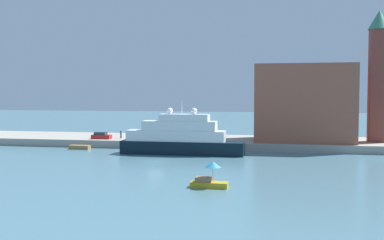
% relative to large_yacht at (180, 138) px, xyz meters
% --- Properties ---
extents(ground, '(400.00, 400.00, 0.00)m').
position_rel_large_yacht_xyz_m(ground, '(-1.98, -9.57, -2.95)').
color(ground, slate).
extents(quay_dock, '(110.00, 18.00, 1.53)m').
position_rel_large_yacht_xyz_m(quay_dock, '(-1.98, 15.44, -2.19)').
color(quay_dock, gray).
rests_on(quay_dock, ground).
extents(large_yacht, '(22.49, 3.62, 9.88)m').
position_rel_large_yacht_xyz_m(large_yacht, '(0.00, 0.00, 0.00)').
color(large_yacht, black).
rests_on(large_yacht, ground).
extents(small_motorboat, '(4.39, 1.95, 3.10)m').
position_rel_large_yacht_xyz_m(small_motorboat, '(10.04, -28.39, -1.81)').
color(small_motorboat, '#B7991E').
rests_on(small_motorboat, ground).
extents(work_barge, '(4.09, 1.51, 0.79)m').
position_rel_large_yacht_xyz_m(work_barge, '(-21.30, 3.88, -2.56)').
color(work_barge, olive).
rests_on(work_barge, ground).
extents(harbor_building, '(19.09, 13.29, 15.21)m').
position_rel_large_yacht_xyz_m(harbor_building, '(22.37, 14.02, 6.19)').
color(harbor_building, '#93513D').
rests_on(harbor_building, quay_dock).
extents(bell_tower, '(4.33, 4.33, 25.69)m').
position_rel_large_yacht_xyz_m(bell_tower, '(36.40, 14.62, 12.44)').
color(bell_tower, brown).
rests_on(bell_tower, quay_dock).
extents(parked_car, '(4.06, 1.79, 1.43)m').
position_rel_large_yacht_xyz_m(parked_car, '(-19.11, 9.68, -0.80)').
color(parked_car, '#B21E1E').
rests_on(parked_car, quay_dock).
extents(person_figure, '(0.36, 0.36, 1.75)m').
position_rel_large_yacht_xyz_m(person_figure, '(-15.58, 11.89, -0.61)').
color(person_figure, '#4C4C4C').
rests_on(person_figure, quay_dock).
extents(mooring_bollard, '(0.55, 0.55, 0.76)m').
position_rel_large_yacht_xyz_m(mooring_bollard, '(4.33, 7.46, -1.04)').
color(mooring_bollard, black).
rests_on(mooring_bollard, quay_dock).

